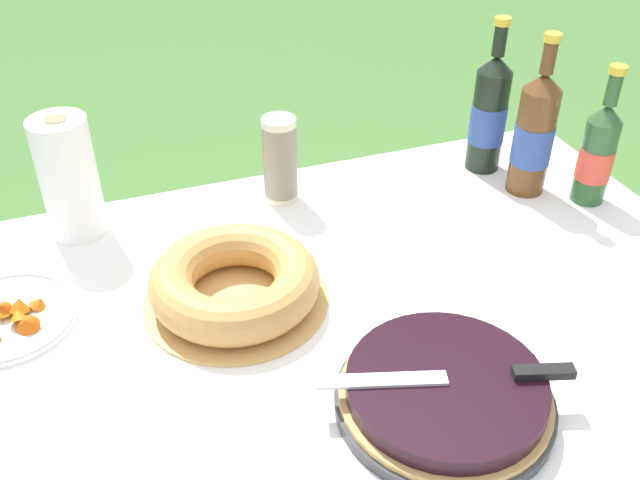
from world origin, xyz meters
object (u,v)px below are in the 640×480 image
object	(u,v)px
cider_bottle_green	(597,153)
paper_towel_roll	(69,178)
serving_knife	(468,376)
berry_tart	(445,394)
bundt_cake	(235,283)
snack_plate_left	(5,317)
cider_bottle_amber	(534,134)
cup_stack	(279,160)
juice_bottle_red	(489,114)

from	to	relation	value
cider_bottle_green	paper_towel_roll	world-z (taller)	cider_bottle_green
cider_bottle_green	paper_towel_roll	bearing A→B (deg)	166.68
serving_knife	berry_tart	bearing A→B (deg)	0.00
bundt_cake	paper_towel_roll	world-z (taller)	paper_towel_roll
cider_bottle_green	paper_towel_roll	xyz separation A→B (m)	(-1.03, 0.24, 0.01)
serving_knife	snack_plate_left	size ratio (longest dim) A/B	1.52
berry_tart	serving_knife	bearing A→B (deg)	-16.94
bundt_cake	snack_plate_left	bearing A→B (deg)	168.23
cider_bottle_amber	paper_towel_roll	distance (m)	0.95
serving_knife	bundt_cake	xyz separation A→B (m)	(-0.26, 0.35, -0.02)
cup_stack	paper_towel_roll	size ratio (longest dim) A/B	0.76
cup_stack	juice_bottle_red	xyz separation A→B (m)	(0.48, -0.03, 0.04)
serving_knife	cider_bottle_amber	distance (m)	0.67
cup_stack	cider_bottle_green	xyz separation A→B (m)	(0.62, -0.23, 0.02)
berry_tart	cider_bottle_amber	bearing A→B (deg)	47.11
serving_knife	cider_bottle_green	distance (m)	0.69
bundt_cake	snack_plate_left	world-z (taller)	bundt_cake
serving_knife	cider_bottle_green	xyz separation A→B (m)	(0.54, 0.42, 0.05)
cup_stack	paper_towel_roll	xyz separation A→B (m)	(-0.41, 0.02, 0.03)
serving_knife	juice_bottle_red	size ratio (longest dim) A/B	1.05
berry_tart	snack_plate_left	xyz separation A→B (m)	(-0.61, 0.42, -0.02)
cider_bottle_green	snack_plate_left	bearing A→B (deg)	179.84
cider_bottle_green	serving_knife	bearing A→B (deg)	-141.65
bundt_cake	cider_bottle_green	xyz separation A→B (m)	(0.79, 0.08, 0.07)
cider_bottle_green	cider_bottle_amber	world-z (taller)	cider_bottle_amber
cider_bottle_green	cider_bottle_amber	size ratio (longest dim) A/B	0.86
serving_knife	paper_towel_roll	distance (m)	0.84
berry_tart	juice_bottle_red	xyz separation A→B (m)	(0.42, 0.62, 0.11)
berry_tart	cider_bottle_green	distance (m)	0.71
cup_stack	paper_towel_roll	distance (m)	0.42
snack_plate_left	juice_bottle_red	bearing A→B (deg)	10.80
cup_stack	cider_bottle_amber	world-z (taller)	cider_bottle_amber
berry_tart	snack_plate_left	world-z (taller)	berry_tart
cider_bottle_amber	cider_bottle_green	bearing A→B (deg)	-38.35
cider_bottle_amber	snack_plate_left	distance (m)	1.08
serving_knife	paper_towel_roll	bearing A→B (deg)	-36.41
serving_knife	snack_plate_left	xyz separation A→B (m)	(-0.64, 0.43, -0.05)
cider_bottle_green	paper_towel_roll	size ratio (longest dim) A/B	1.22
berry_tart	bundt_cake	world-z (taller)	bundt_cake
berry_tart	paper_towel_roll	distance (m)	0.82
cider_bottle_green	cup_stack	bearing A→B (deg)	159.95
cider_bottle_amber	paper_towel_roll	world-z (taller)	cider_bottle_amber
berry_tart	serving_knife	distance (m)	0.05
bundt_cake	snack_plate_left	xyz separation A→B (m)	(-0.38, 0.08, -0.03)
cider_bottle_amber	snack_plate_left	world-z (taller)	cider_bottle_amber
berry_tart	paper_towel_roll	world-z (taller)	paper_towel_roll
bundt_cake	cider_bottle_green	world-z (taller)	cider_bottle_green
paper_towel_roll	bundt_cake	bearing A→B (deg)	-53.21
serving_knife	paper_towel_roll	size ratio (longest dim) A/B	1.48
juice_bottle_red	cider_bottle_green	bearing A→B (deg)	-55.13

